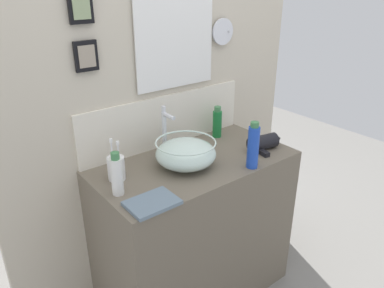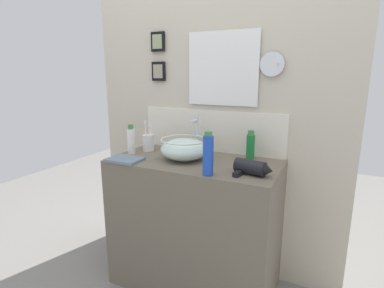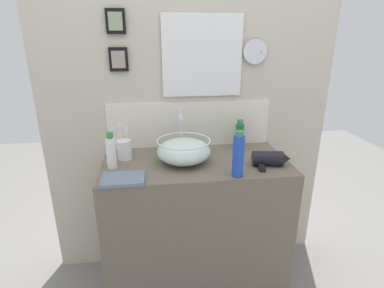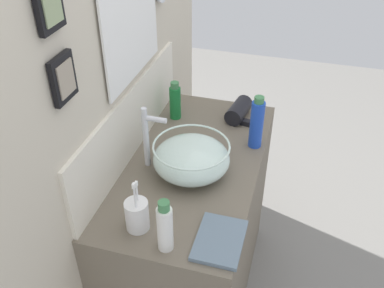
% 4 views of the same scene
% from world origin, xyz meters
% --- Properties ---
extents(ground_plane, '(6.00, 6.00, 0.00)m').
position_xyz_m(ground_plane, '(0.00, 0.00, 0.00)').
color(ground_plane, gray).
extents(vanity_counter, '(1.02, 0.52, 0.85)m').
position_xyz_m(vanity_counter, '(0.00, 0.00, 0.42)').
color(vanity_counter, '#6B6051').
rests_on(vanity_counter, ground).
extents(back_panel, '(1.78, 0.10, 2.40)m').
position_xyz_m(back_panel, '(0.00, 0.29, 1.20)').
color(back_panel, beige).
rests_on(back_panel, ground).
extents(glass_bowl_sink, '(0.29, 0.29, 0.13)m').
position_xyz_m(glass_bowl_sink, '(-0.07, -0.01, 0.92)').
color(glass_bowl_sink, silver).
rests_on(glass_bowl_sink, vanity_counter).
extents(faucet, '(0.02, 0.10, 0.26)m').
position_xyz_m(faucet, '(-0.07, 0.16, 0.99)').
color(faucet, silver).
rests_on(faucet, vanity_counter).
extents(hair_drier, '(0.21, 0.14, 0.08)m').
position_xyz_m(hair_drier, '(0.39, -0.11, 0.89)').
color(hair_drier, black).
rests_on(hair_drier, vanity_counter).
extents(toothbrush_cup, '(0.08, 0.08, 0.21)m').
position_xyz_m(toothbrush_cup, '(-0.39, 0.08, 0.90)').
color(toothbrush_cup, white).
rests_on(toothbrush_cup, vanity_counter).
extents(spray_bottle, '(0.05, 0.05, 0.18)m').
position_xyz_m(spray_bottle, '(0.30, 0.17, 0.93)').
color(spray_bottle, '#197233').
rests_on(spray_bottle, vanity_counter).
extents(lotion_bottle, '(0.06, 0.06, 0.23)m').
position_xyz_m(lotion_bottle, '(0.18, -0.22, 0.96)').
color(lotion_bottle, blue).
rests_on(lotion_bottle, vanity_counter).
extents(soap_dispenser, '(0.05, 0.05, 0.19)m').
position_xyz_m(soap_dispenser, '(-0.45, -0.04, 0.94)').
color(soap_dispenser, white).
rests_on(soap_dispenser, vanity_counter).
extents(hand_towel, '(0.20, 0.15, 0.02)m').
position_xyz_m(hand_towel, '(-0.38, -0.20, 0.86)').
color(hand_towel, slate).
rests_on(hand_towel, vanity_counter).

